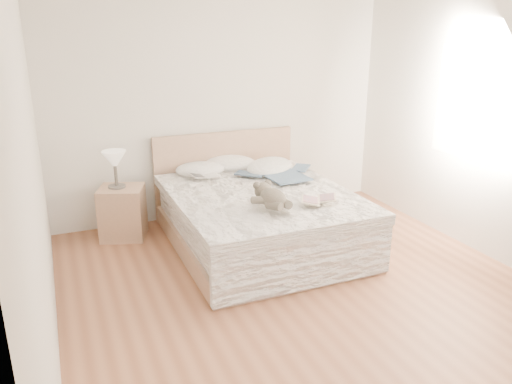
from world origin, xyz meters
TOP-DOWN VIEW (x-y plane):
  - floor at (0.00, 0.00)m, footprint 4.00×4.50m
  - wall_back at (0.00, 2.25)m, footprint 4.00×0.02m
  - wall_left at (-2.00, 0.00)m, footprint 0.02×4.50m
  - wall_right at (2.00, 0.00)m, footprint 0.02×4.50m
  - window at (1.99, 0.30)m, footprint 0.02×1.30m
  - bed at (0.00, 1.19)m, footprint 1.72×2.14m
  - nightstand at (-1.26, 1.90)m, footprint 0.56×0.53m
  - table_lamp at (-1.29, 1.92)m, footprint 0.27×0.27m
  - pillow_left at (-0.37, 1.98)m, footprint 0.62×0.49m
  - pillow_middle at (0.03, 2.09)m, footprint 0.77×0.69m
  - pillow_right at (0.40, 1.77)m, footprint 0.81×0.76m
  - blouse at (0.41, 1.45)m, footprint 0.68×0.72m
  - photo_book at (-0.40, 1.75)m, footprint 0.31×0.23m
  - childrens_book at (0.36, 0.58)m, footprint 0.43×0.38m
  - teddy_bear at (-0.12, 0.55)m, footprint 0.34×0.43m

SIDE VIEW (x-z plane):
  - floor at x=0.00m, z-range 0.00..0.00m
  - nightstand at x=-1.26m, z-range 0.00..0.56m
  - bed at x=0.00m, z-range -0.19..0.81m
  - blouse at x=0.41m, z-range 0.62..0.64m
  - photo_book at x=-0.40m, z-range 0.62..0.64m
  - childrens_book at x=0.36m, z-range 0.62..0.64m
  - pillow_left at x=-0.37m, z-range 0.56..0.72m
  - pillow_middle at x=0.03m, z-range 0.55..0.73m
  - pillow_right at x=0.40m, z-range 0.54..0.74m
  - teddy_bear at x=-0.12m, z-range 0.55..0.75m
  - table_lamp at x=-1.29m, z-range 0.65..1.04m
  - wall_back at x=0.00m, z-range 0.00..2.70m
  - wall_left at x=-2.00m, z-range 0.00..2.70m
  - wall_right at x=2.00m, z-range 0.00..2.70m
  - window at x=1.99m, z-range 0.90..2.00m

